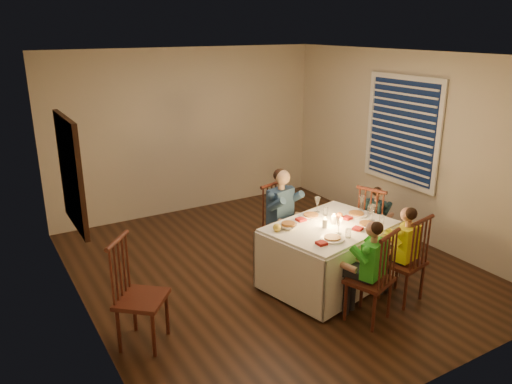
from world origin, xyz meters
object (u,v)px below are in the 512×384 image
chair_end (372,258)px  chair_near_right (399,298)px  chair_adult (281,260)px  serving_bowl (288,226)px  child_teal (372,258)px  dining_table (329,242)px  adult (281,260)px  chair_near_left (366,318)px  child_yellow (399,298)px  child_green (366,318)px  chair_extra (145,343)px

chair_end → chair_near_right: bearing=132.8°
chair_adult → serving_bowl: 1.06m
serving_bowl → chair_end: bearing=2.4°
serving_bowl → child_teal: bearing=2.4°
dining_table → chair_end: bearing=1.1°
dining_table → adult: bearing=85.9°
chair_near_left → chair_near_right: size_ratio=1.00×
dining_table → chair_end: 1.10m
child_yellow → dining_table: bearing=-66.8°
chair_near_right → child_green: child_green is taller
chair_adult → chair_near_right: bearing=-84.0°
chair_near_left → child_yellow: child_yellow is taller
child_yellow → child_teal: (0.46, 0.91, 0.00)m
chair_near_left → chair_near_right: 0.61m
chair_adult → child_teal: bearing=-44.5°
dining_table → adult: size_ratio=1.32×
chair_near_left → child_teal: 1.47m
chair_end → serving_bowl: serving_bowl is taller
chair_near_left → dining_table: bearing=-117.9°
adult → child_teal: (1.06, -0.58, 0.00)m
chair_adult → child_green: 1.60m
chair_near_right → child_green: 0.61m
dining_table → child_yellow: size_ratio=1.49×
dining_table → chair_near_right: 0.99m
child_teal → serving_bowl: bearing=71.8°
chair_near_left → child_yellow: bearing=171.4°
chair_near_left → child_green: 0.00m
chair_near_right → serving_bowl: 1.49m
child_teal → chair_extra: bearing=73.8°
chair_near_left → child_yellow: size_ratio=0.93×
chair_adult → child_teal: 1.20m
chair_near_left → adult: size_ratio=0.83×
adult → serving_bowl: bearing=-134.1°
chair_adult → child_green: bearing=-105.8°
chair_end → child_green: 1.47m
adult → serving_bowl: size_ratio=6.22×
chair_adult → child_green: size_ratio=0.93×
dining_table → child_teal: bearing=1.1°
chair_near_right → chair_end: (0.46, 0.91, 0.00)m
chair_end → child_green: size_ratio=0.93×
child_green → chair_end: bearing=-155.1°
chair_adult → child_yellow: (0.60, -1.49, 0.00)m
child_green → child_yellow: size_ratio=1.00×
chair_end → chair_near_left: bearing=113.5°
chair_near_left → chair_extra: size_ratio=0.94×
chair_adult → chair_extra: (-2.12, -0.82, 0.00)m
chair_near_left → child_green: size_ratio=0.93×
dining_table → adult: dining_table is taller
chair_near_right → child_green: bearing=-1.1°
adult → serving_bowl: (-0.34, -0.64, 0.77)m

